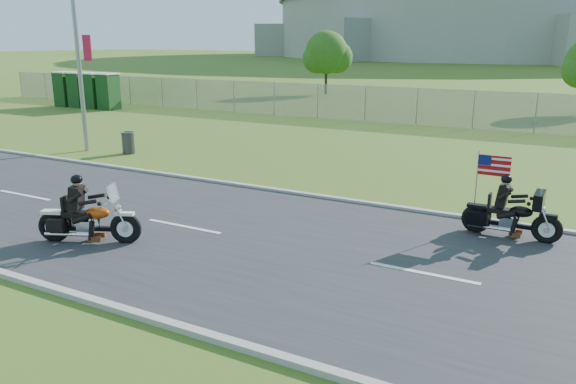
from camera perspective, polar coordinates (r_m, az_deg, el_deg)
The scene contains 15 objects.
ground at distance 13.04m, azimuth -3.65°, elevation -5.03°, with size 420.00×420.00×0.00m, color #435C1C.
road at distance 13.03m, azimuth -3.65°, elevation -4.94°, with size 120.00×8.00×0.04m, color #28282B.
curb_north at distance 16.41m, azimuth 3.92°, elevation -0.57°, with size 120.00×0.18×0.12m, color #9E9B93.
curb_south at distance 10.12m, azimuth -16.24°, elevation -11.53°, with size 120.00×0.18×0.12m, color #9E9B93.
fence at distance 32.64m, azimuth 7.85°, elevation 8.89°, with size 60.00×0.03×2.00m, color gray.
stadium at distance 182.60m, azimuth 21.36°, elevation 17.67°, with size 140.40×140.40×29.20m.
streetlight at distance 24.89m, azimuth -20.50°, elevation 16.90°, with size 0.90×2.46×10.00m.
porta_toilet_a at distance 39.68m, azimuth -17.78°, elevation 9.63°, with size 1.10×1.10×2.30m, color #123A13.
porta_toilet_b at distance 40.70m, azimuth -19.16°, elevation 9.64°, with size 1.10×1.10×2.30m, color #123A13.
porta_toilet_c at distance 41.74m, azimuth -20.48°, elevation 9.64°, with size 1.10×1.10×2.30m, color #123A13.
porta_toilet_d at distance 42.81m, azimuth -21.73°, elevation 9.64°, with size 1.10×1.10×2.30m, color #123A13.
tree_fence_mid at distance 48.89m, azimuth 3.99°, elevation 13.74°, with size 3.96×3.69×5.30m.
motorcycle_lead at distance 13.53m, azimuth -19.70°, elevation -2.85°, with size 2.26×1.25×1.62m.
motorcycle_follow at distance 14.03m, azimuth 21.68°, elevation -2.38°, with size 2.25×0.74×1.88m.
trash_can at distance 23.87m, azimuth -15.92°, elevation 4.79°, with size 0.50×0.50×0.86m, color #3F3F44.
Camera 1 is at (6.59, -10.31, 4.49)m, focal length 35.00 mm.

